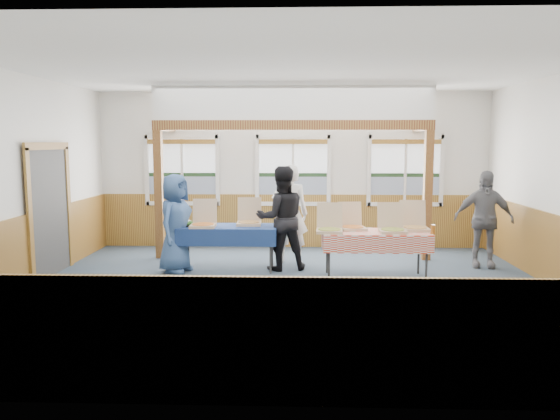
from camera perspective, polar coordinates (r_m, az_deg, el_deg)
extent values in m
plane|color=#273340|center=(8.10, 1.07, -8.53)|extent=(8.00, 8.00, 0.00)
plane|color=white|center=(7.86, 1.12, 14.54)|extent=(8.00, 8.00, 0.00)
plane|color=silver|center=(11.31, 1.36, 4.16)|extent=(8.00, 0.00, 8.00)
plane|color=silver|center=(4.34, 0.39, -0.64)|extent=(8.00, 0.00, 8.00)
plane|color=silver|center=(8.84, -25.85, 2.62)|extent=(0.00, 8.00, 8.00)
cube|color=brown|center=(11.39, 1.35, -1.12)|extent=(7.98, 0.05, 1.10)
cube|color=brown|center=(4.62, 0.39, -13.60)|extent=(7.98, 0.05, 1.10)
cube|color=brown|center=(8.95, -25.35, -4.09)|extent=(0.05, 6.98, 1.10)
cube|color=#323232|center=(9.67, -23.00, -0.18)|extent=(0.06, 1.30, 2.10)
cube|color=white|center=(11.56, -10.12, 0.69)|extent=(1.52, 0.05, 0.08)
cube|color=white|center=(11.49, -10.28, 7.54)|extent=(1.52, 0.05, 0.08)
cube|color=white|center=(11.69, -13.76, 4.06)|extent=(0.08, 0.05, 1.46)
cube|color=white|center=(11.37, -6.54, 4.14)|extent=(0.08, 0.05, 1.46)
cube|color=white|center=(11.51, -10.20, 4.10)|extent=(0.05, 0.05, 1.30)
cube|color=slate|center=(11.57, -10.12, 2.19)|extent=(1.40, 0.02, 0.52)
cube|color=#193219|center=(11.55, -10.15, 3.66)|extent=(1.40, 0.02, 0.08)
cube|color=white|center=(11.53, -10.19, 5.60)|extent=(1.40, 0.02, 0.70)
cube|color=brown|center=(11.47, -10.29, 7.04)|extent=(1.40, 0.07, 0.10)
cube|color=white|center=(11.31, 1.35, 0.65)|extent=(1.52, 0.05, 0.08)
cube|color=white|center=(11.24, 1.37, 7.66)|extent=(1.52, 0.05, 0.08)
cube|color=white|center=(11.28, -2.41, 4.15)|extent=(0.08, 0.05, 1.46)
cube|color=white|center=(11.27, 5.13, 4.13)|extent=(0.08, 0.05, 1.46)
cube|color=white|center=(11.25, 1.36, 4.15)|extent=(0.05, 0.05, 1.30)
cube|color=slate|center=(11.32, 1.36, 2.19)|extent=(1.40, 0.02, 0.52)
cube|color=#193219|center=(11.30, 1.36, 3.70)|extent=(1.40, 0.02, 0.08)
cube|color=white|center=(11.28, 1.37, 5.68)|extent=(1.40, 0.02, 0.70)
cube|color=brown|center=(11.22, 1.37, 7.15)|extent=(1.40, 0.07, 0.10)
cube|color=white|center=(11.52, 12.87, 0.59)|extent=(1.52, 0.05, 0.08)
cube|color=white|center=(11.45, 13.06, 7.47)|extent=(1.52, 0.05, 0.08)
cube|color=white|center=(11.34, 9.28, 4.08)|extent=(0.08, 0.05, 1.46)
cube|color=white|center=(11.62, 16.56, 3.95)|extent=(0.08, 0.05, 1.46)
cube|color=white|center=(11.46, 12.96, 4.02)|extent=(0.05, 0.05, 1.30)
cube|color=slate|center=(11.53, 12.87, 2.10)|extent=(1.40, 0.02, 0.52)
cube|color=#193219|center=(11.50, 12.91, 3.58)|extent=(1.40, 0.02, 0.08)
cube|color=white|center=(11.49, 12.97, 5.52)|extent=(1.40, 0.02, 0.70)
cube|color=brown|center=(11.43, 13.07, 6.97)|extent=(1.40, 0.07, 0.10)
cube|color=#532412|center=(10.48, -12.53, 1.56)|extent=(0.15, 0.15, 2.40)
cube|color=#532412|center=(10.42, 15.17, 1.46)|extent=(0.15, 0.15, 2.40)
cube|color=#532412|center=(10.10, 1.30, 8.86)|extent=(5.15, 0.18, 0.18)
cylinder|color=#323232|center=(9.29, -10.22, -4.28)|extent=(0.04, 0.04, 0.73)
cylinder|color=#323232|center=(9.82, -9.55, -3.65)|extent=(0.04, 0.04, 0.73)
cylinder|color=#323232|center=(9.10, -1.00, -4.41)|extent=(0.04, 0.04, 0.73)
cylinder|color=#323232|center=(9.64, -0.83, -3.76)|extent=(0.04, 0.04, 0.73)
cube|color=#323232|center=(9.37, -5.47, -1.81)|extent=(1.73, 1.08, 0.03)
cube|color=navy|center=(9.36, -5.47, -1.69)|extent=(1.80, 1.16, 0.01)
cube|color=navy|center=(9.03, -5.75, -2.95)|extent=(1.61, 0.46, 0.28)
cube|color=navy|center=(9.74, -5.18, -2.20)|extent=(1.61, 0.46, 0.28)
cylinder|color=#323232|center=(8.62, 5.14, -5.09)|extent=(0.04, 0.04, 0.73)
cylinder|color=#323232|center=(9.17, 4.95, -4.34)|extent=(0.04, 0.04, 0.73)
cylinder|color=#323232|center=(8.84, 15.07, -5.00)|extent=(0.04, 0.04, 0.73)
cylinder|color=#323232|center=(9.38, 14.29, -4.29)|extent=(0.04, 0.04, 0.73)
cube|color=#323232|center=(8.90, 9.96, -2.35)|extent=(1.71, 0.87, 0.03)
cube|color=red|center=(8.90, 9.97, -2.23)|extent=(1.77, 0.94, 0.01)
cube|color=red|center=(8.56, 10.29, -3.59)|extent=(1.69, 0.21, 0.28)
cube|color=red|center=(9.29, 9.63, -2.74)|extent=(1.69, 0.21, 0.28)
cube|color=tan|center=(9.27, -8.04, -1.65)|extent=(0.43, 0.43, 0.05)
cylinder|color=orange|center=(9.27, -8.04, -1.46)|extent=(0.37, 0.37, 0.01)
cube|color=tan|center=(9.49, -7.85, -0.07)|extent=(0.42, 0.11, 0.41)
cube|color=tan|center=(9.44, -3.27, -1.43)|extent=(0.43, 0.43, 0.05)
cylinder|color=#CABD5D|center=(9.44, -3.27, -1.25)|extent=(0.38, 0.38, 0.01)
cube|color=tan|center=(9.66, -3.20, 0.11)|extent=(0.42, 0.11, 0.41)
cube|color=tan|center=(8.68, 5.19, -2.20)|extent=(0.43, 0.43, 0.05)
cylinder|color=gold|center=(8.68, 5.19, -2.01)|extent=(0.38, 0.38, 0.01)
cube|color=tan|center=(8.90, 5.21, -0.52)|extent=(0.42, 0.12, 0.40)
cube|color=tan|center=(9.00, 7.63, -1.91)|extent=(0.45, 0.45, 0.04)
cylinder|color=orange|center=(9.00, 7.63, -1.73)|extent=(0.39, 0.39, 0.01)
cube|color=tan|center=(9.20, 7.30, -0.36)|extent=(0.40, 0.15, 0.39)
cube|color=tan|center=(8.82, 11.69, -2.18)|extent=(0.42, 0.42, 0.05)
cylinder|color=gold|center=(8.81, 11.69, -1.99)|extent=(0.37, 0.37, 0.01)
cube|color=tan|center=(9.03, 11.45, -0.50)|extent=(0.42, 0.10, 0.41)
cube|color=tan|center=(9.11, 13.94, -1.95)|extent=(0.43, 0.43, 0.05)
cylinder|color=#CABD5D|center=(9.10, 13.94, -1.75)|extent=(0.38, 0.38, 0.01)
cube|color=tan|center=(9.32, 13.68, -0.29)|extent=(0.43, 0.11, 0.42)
cylinder|color=black|center=(9.49, -9.97, -1.54)|extent=(0.39, 0.39, 0.03)
cylinder|color=silver|center=(9.48, -9.97, -1.39)|extent=(0.09, 0.09, 0.04)
sphere|color=#366D29|center=(9.46, -9.34, -1.37)|extent=(0.09, 0.09, 0.09)
sphere|color=silver|center=(9.55, -9.48, -1.29)|extent=(0.09, 0.09, 0.09)
sphere|color=#366D29|center=(9.59, -9.98, -1.27)|extent=(0.09, 0.09, 0.09)
sphere|color=silver|center=(9.55, -10.48, -1.31)|extent=(0.09, 0.09, 0.09)
sphere|color=#366D29|center=(9.46, -10.60, -1.40)|extent=(0.09, 0.09, 0.09)
sphere|color=silver|center=(9.39, -10.24, -1.45)|extent=(0.09, 0.09, 0.09)
sphere|color=#366D29|center=(9.39, -9.68, -1.44)|extent=(0.09, 0.09, 0.09)
cylinder|color=#A0571A|center=(8.81, 15.69, -1.97)|extent=(0.07, 0.07, 0.15)
imported|color=silver|center=(9.86, 1.03, -0.38)|extent=(0.67, 0.46, 1.79)
imported|color=black|center=(9.31, 0.13, -0.86)|extent=(1.00, 0.86, 1.78)
imported|color=#345384|center=(9.32, -10.87, -1.37)|extent=(0.73, 0.92, 1.66)
imported|color=slate|center=(10.15, 20.51, -0.89)|extent=(1.05, 0.57, 1.70)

